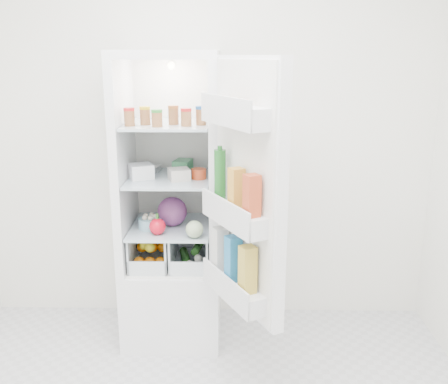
{
  "coord_description": "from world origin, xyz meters",
  "views": [
    {
      "loc": [
        0.18,
        -1.75,
        1.78
      ],
      "look_at": [
        0.13,
        0.95,
        1.03
      ],
      "focal_mm": 40.0,
      "sensor_mm": 36.0,
      "label": 1
    }
  ],
  "objects_px": {
    "refrigerator": "(173,234)",
    "mushroom_bowl": "(150,223)",
    "red_cabbage": "(172,211)",
    "fridge_door": "(244,196)"
  },
  "relations": [
    {
      "from": "refrigerator",
      "to": "fridge_door",
      "type": "xyz_separation_m",
      "value": [
        0.44,
        -0.6,
        0.43
      ]
    },
    {
      "from": "mushroom_bowl",
      "to": "refrigerator",
      "type": "bearing_deg",
      "value": 43.15
    },
    {
      "from": "red_cabbage",
      "to": "fridge_door",
      "type": "xyz_separation_m",
      "value": [
        0.43,
        -0.54,
        0.25
      ]
    },
    {
      "from": "refrigerator",
      "to": "red_cabbage",
      "type": "bearing_deg",
      "value": -81.74
    },
    {
      "from": "refrigerator",
      "to": "mushroom_bowl",
      "type": "height_order",
      "value": "refrigerator"
    },
    {
      "from": "red_cabbage",
      "to": "fridge_door",
      "type": "distance_m",
      "value": 0.74
    },
    {
      "from": "fridge_door",
      "to": "red_cabbage",
      "type": "bearing_deg",
      "value": 10.61
    },
    {
      "from": "refrigerator",
      "to": "mushroom_bowl",
      "type": "xyz_separation_m",
      "value": [
        -0.12,
        -0.12,
        0.11
      ]
    },
    {
      "from": "red_cabbage",
      "to": "fridge_door",
      "type": "relative_size",
      "value": 0.14
    },
    {
      "from": "refrigerator",
      "to": "mushroom_bowl",
      "type": "bearing_deg",
      "value": -136.85
    }
  ]
}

